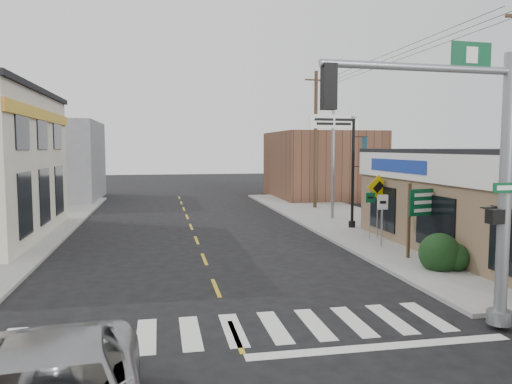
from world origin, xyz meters
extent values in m
plane|color=black|center=(0.00, 0.00, 0.00)|extent=(140.00, 140.00, 0.00)
cube|color=gray|center=(9.00, 13.00, 0.07)|extent=(6.00, 38.00, 0.13)
cube|color=gold|center=(0.00, 8.00, 0.01)|extent=(0.12, 56.00, 0.01)
cube|color=silver|center=(0.00, 0.40, 0.01)|extent=(11.00, 2.20, 0.01)
cube|color=brown|center=(12.00, 30.00, 2.80)|extent=(8.00, 10.00, 5.60)
cube|color=gray|center=(-11.00, 32.00, 3.20)|extent=(9.00, 10.00, 6.40)
cylinder|color=gray|center=(6.20, -0.73, 3.27)|extent=(0.29, 0.29, 6.29)
cylinder|color=gray|center=(3.89, -0.73, 6.00)|extent=(4.61, 0.17, 0.17)
cube|color=black|center=(1.79, -0.73, 5.53)|extent=(0.29, 0.23, 0.94)
cube|color=#094625|center=(6.20, -0.95, 3.38)|extent=(1.00, 0.04, 0.23)
cube|color=#094625|center=(5.15, -0.73, 6.31)|extent=(1.00, 0.05, 0.58)
cube|color=black|center=(5.95, -0.78, 2.70)|extent=(0.34, 0.27, 0.34)
cube|color=#4B3723|center=(7.55, 6.24, 1.54)|extent=(0.10, 0.10, 2.81)
cube|color=#4B3723|center=(8.85, 6.24, 1.54)|extent=(0.10, 0.10, 2.81)
cube|color=#05441D|center=(8.20, 6.18, 2.24)|extent=(1.61, 0.05, 1.00)
cylinder|color=#CFD217|center=(8.20, 5.96, 0.39)|extent=(0.18, 0.18, 0.52)
sphere|color=#CFD217|center=(8.20, 5.96, 0.68)|extent=(0.20, 0.20, 0.20)
cylinder|color=gray|center=(8.20, 10.40, 1.46)|extent=(0.06, 0.06, 2.67)
cube|color=#D9B906|center=(8.20, 10.37, 2.48)|extent=(1.13, 0.03, 1.13)
cylinder|color=black|center=(8.20, 13.45, 2.98)|extent=(0.15, 0.15, 5.69)
sphere|color=silver|center=(8.20, 13.45, 5.88)|extent=(0.31, 0.31, 0.31)
cube|color=#154450|center=(8.80, 13.45, 4.07)|extent=(0.02, 0.60, 1.53)
cylinder|color=gray|center=(8.32, 16.80, 3.29)|extent=(0.19, 0.19, 6.32)
cube|color=white|center=(8.32, 16.80, 5.78)|extent=(2.97, 0.18, 0.79)
cylinder|color=black|center=(9.65, 4.88, 1.54)|extent=(0.18, 0.18, 2.82)
ellipsoid|color=#143B16|center=(7.75, 4.42, 0.66)|extent=(1.41, 1.41, 1.06)
ellipsoid|color=#1B3115|center=(10.96, 9.54, 0.58)|extent=(1.19, 1.19, 0.89)
cylinder|color=#3A2B18|center=(8.94, 22.11, 4.80)|extent=(0.24, 0.24, 9.34)
cube|color=#3A2B18|center=(8.94, 22.11, 8.86)|extent=(1.62, 0.10, 0.10)
camera|label=1|loc=(-1.65, -10.89, 4.28)|focal=35.00mm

